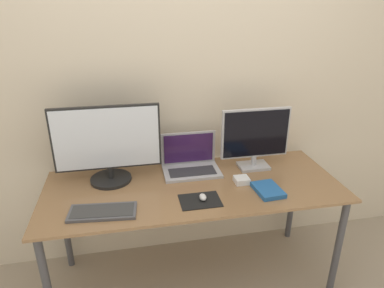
{
  "coord_description": "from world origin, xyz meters",
  "views": [
    {
      "loc": [
        -0.37,
        -1.46,
        1.81
      ],
      "look_at": [
        0.01,
        0.45,
        0.99
      ],
      "focal_mm": 32.0,
      "sensor_mm": 36.0,
      "label": 1
    }
  ],
  "objects": [
    {
      "name": "keyboard",
      "position": [
        -0.54,
        0.16,
        0.76
      ],
      "size": [
        0.37,
        0.19,
        0.02
      ],
      "color": "#4C4C51",
      "rests_on": "desk"
    },
    {
      "name": "mouse",
      "position": [
        0.02,
        0.18,
        0.77
      ],
      "size": [
        0.04,
        0.06,
        0.03
      ],
      "color": "silver",
      "rests_on": "mousepad"
    },
    {
      "name": "mousepad",
      "position": [
        -0.0,
        0.18,
        0.75
      ],
      "size": [
        0.23,
        0.17,
        0.0
      ],
      "color": "black",
      "rests_on": "desk"
    },
    {
      "name": "monitor_right",
      "position": [
        0.45,
        0.53,
        0.97
      ],
      "size": [
        0.46,
        0.14,
        0.42
      ],
      "color": "#B2B2B7",
      "rests_on": "desk"
    },
    {
      "name": "power_brick",
      "position": [
        0.3,
        0.33,
        0.77
      ],
      "size": [
        0.09,
        0.09,
        0.04
      ],
      "color": "white",
      "rests_on": "desk"
    },
    {
      "name": "monitor_left",
      "position": [
        -0.5,
        0.53,
        1.0
      ],
      "size": [
        0.65,
        0.26,
        0.49
      ],
      "color": "black",
      "rests_on": "desk"
    },
    {
      "name": "book",
      "position": [
        0.42,
        0.2,
        0.77
      ],
      "size": [
        0.16,
        0.21,
        0.03
      ],
      "color": "#235B9E",
      "rests_on": "desk"
    },
    {
      "name": "laptop",
      "position": [
        0.02,
        0.57,
        0.81
      ],
      "size": [
        0.37,
        0.24,
        0.24
      ],
      "color": "#ADADB2",
      "rests_on": "desk"
    },
    {
      "name": "desk",
      "position": [
        0.0,
        0.36,
        0.67
      ],
      "size": [
        1.83,
        0.72,
        0.75
      ],
      "color": "olive",
      "rests_on": "ground_plane"
    },
    {
      "name": "wall_back",
      "position": [
        0.0,
        0.79,
        1.25
      ],
      "size": [
        7.0,
        0.05,
        2.5
      ],
      "color": "beige",
      "rests_on": "ground_plane"
    }
  ]
}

